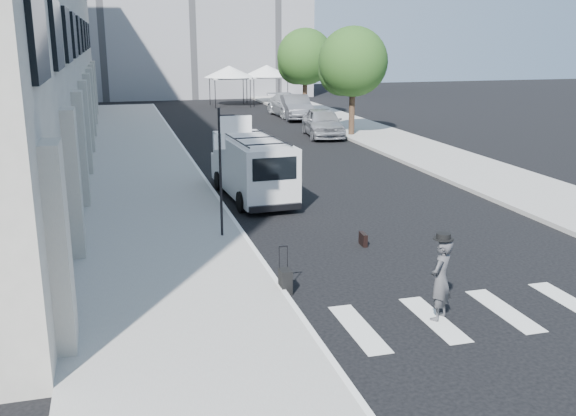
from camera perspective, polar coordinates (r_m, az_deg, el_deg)
ground at (r=15.58m, az=5.68°, el=-5.58°), size 120.00×120.00×0.00m
sidewalk_left at (r=30.09m, az=-13.12°, el=4.31°), size 4.50×48.00×0.15m
sidewalk_right at (r=36.91m, az=7.68°, el=6.49°), size 4.00×56.00×0.15m
sign_pole at (r=17.27m, az=-5.32°, el=5.60°), size 1.03×0.07×3.50m
tree_near at (r=36.12m, az=5.56°, el=12.59°), size 3.80×3.83×6.03m
tree_far at (r=44.64m, az=1.35°, el=13.11°), size 3.80×3.83×6.03m
tent_left at (r=52.49m, az=-5.25°, el=11.96°), size 4.00×4.00×3.20m
tent_right at (r=53.64m, az=-1.90°, el=12.07°), size 4.00×4.00×3.20m
businessman at (r=13.03m, az=13.41°, el=-6.21°), size 0.72×0.70×1.67m
briefcase at (r=17.42m, az=6.70°, el=-2.77°), size 0.15×0.45×0.34m
suitcase at (r=14.13m, az=-0.24°, el=-6.50°), size 0.24×0.38×1.04m
cargo_van at (r=22.29m, az=-3.20°, el=3.67°), size 2.17×5.53×2.07m
parked_car_a at (r=36.21m, az=3.12°, el=7.61°), size 2.54×4.95×1.61m
parked_car_b at (r=44.08m, az=0.68°, el=8.96°), size 2.21×5.07×1.62m
parked_car_c at (r=45.67m, az=0.10°, el=9.11°), size 2.35×5.30×1.51m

